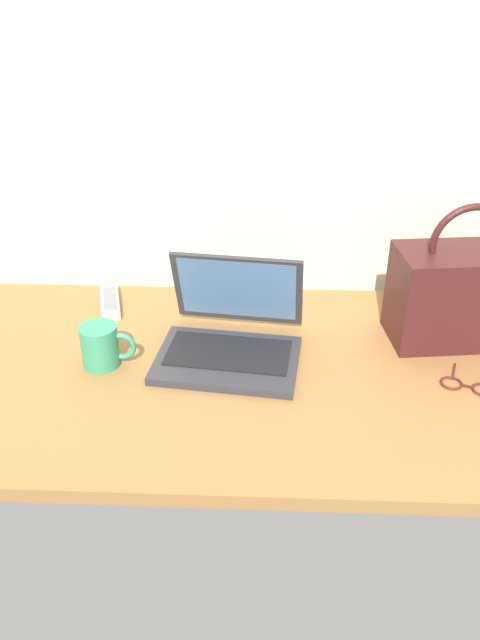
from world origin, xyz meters
TOP-DOWN VIEW (x-y plane):
  - desk at (0.00, 0.00)m, footprint 1.60×0.76m
  - laptop at (-0.05, 0.06)m, footprint 0.34×0.32m
  - coffee_mug at (-0.33, -0.00)m, footprint 0.12×0.08m
  - remote_control_near at (-0.37, 0.26)m, footprint 0.08×0.17m
  - eyeglasses at (0.45, -0.05)m, footprint 0.12×0.13m
  - handbag at (0.47, 0.15)m, footprint 0.32×0.19m

SIDE VIEW (x-z plane):
  - desk at x=0.00m, z-range 0.00..0.03m
  - eyeglasses at x=0.45m, z-range 0.03..0.04m
  - remote_control_near at x=-0.37m, z-range 0.03..0.05m
  - laptop at x=-0.05m, z-range -0.03..0.18m
  - coffee_mug at x=-0.33m, z-range 0.03..0.13m
  - handbag at x=0.47m, z-range -0.02..0.31m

